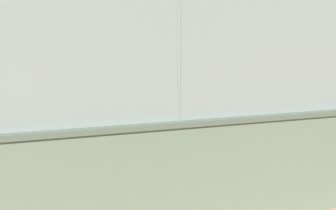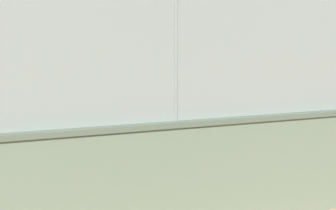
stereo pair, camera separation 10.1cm
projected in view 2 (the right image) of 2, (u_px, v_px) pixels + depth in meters
ground_plane at (69, 108)px, 20.21m from camera, size 260.00×260.00×0.00m
perimeter_wall at (175, 177)px, 6.95m from camera, size 33.43×1.06×1.74m
fence_panel_on_wall at (176, 57)px, 6.70m from camera, size 32.82×0.72×1.90m
player_baseline_waiting at (165, 85)px, 21.77m from camera, size 1.11×0.67×1.47m
player_at_service_line at (286, 106)px, 14.65m from camera, size 0.80×1.11×1.52m
sports_ball at (165, 105)px, 20.59m from camera, size 0.19×0.19×0.19m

